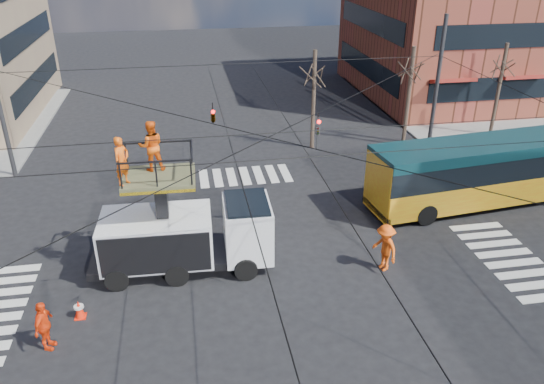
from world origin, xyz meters
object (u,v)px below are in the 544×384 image
at_px(city_bus, 500,168).
at_px(worker_ground, 44,326).
at_px(utility_truck, 185,223).
at_px(traffic_cone, 79,309).
at_px(flagger, 385,248).

height_order(city_bus, worker_ground, city_bus).
bearing_deg(utility_truck, city_bus, 13.99).
bearing_deg(worker_ground, traffic_cone, -14.81).
bearing_deg(city_bus, utility_truck, -174.40).
distance_m(utility_truck, city_bus, 15.60).
bearing_deg(worker_ground, utility_truck, -35.30).
distance_m(traffic_cone, worker_ground, 1.69).
distance_m(city_bus, flagger, 9.04).
height_order(worker_ground, flagger, flagger).
relative_size(city_bus, worker_ground, 7.64).
xyz_separation_m(city_bus, worker_ground, (-19.81, -7.18, -0.85)).
relative_size(city_bus, flagger, 6.82).
height_order(city_bus, traffic_cone, city_bus).
bearing_deg(flagger, city_bus, 103.77).
bearing_deg(traffic_cone, flagger, 5.04).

